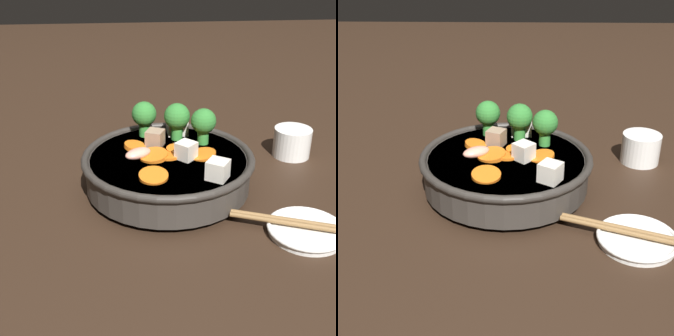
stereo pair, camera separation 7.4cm
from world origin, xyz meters
TOP-DOWN VIEW (x-y plane):
  - ground_plane at (0.00, 0.00)m, footprint 3.00×3.00m
  - stirfry_bowl at (-0.00, 0.00)m, footprint 0.27×0.27m
  - side_saucer at (0.14, 0.18)m, footprint 0.11×0.11m
  - tea_cup at (-0.11, 0.24)m, footprint 0.07×0.07m
  - chopsticks_pair at (0.14, 0.18)m, footprint 0.09×0.20m

SIDE VIEW (x-z plane):
  - ground_plane at x=0.00m, z-range 0.00..0.00m
  - side_saucer at x=0.14m, z-range 0.00..0.01m
  - chopsticks_pair at x=0.14m, z-range 0.01..0.02m
  - tea_cup at x=-0.11m, z-range 0.00..0.05m
  - stirfry_bowl at x=0.00m, z-range -0.02..0.10m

